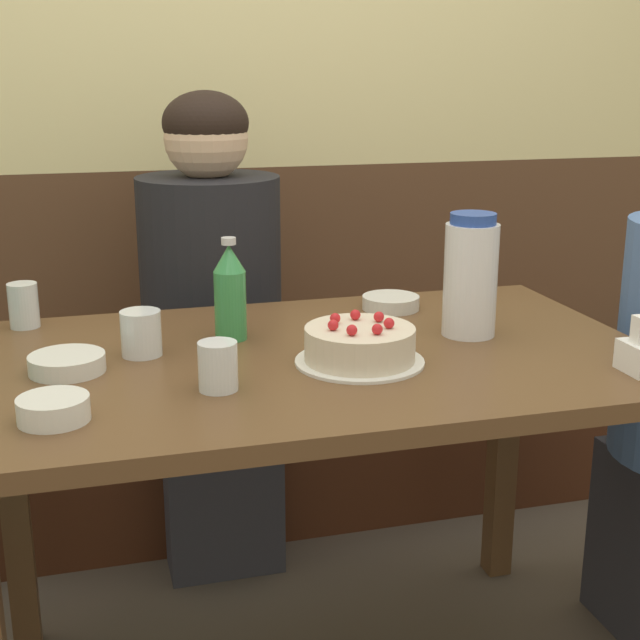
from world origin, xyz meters
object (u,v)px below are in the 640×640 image
at_px(person_grey_tee, 213,337).
at_px(soju_bottle, 230,292).
at_px(birthday_cake, 360,345).
at_px(water_pitcher, 471,276).
at_px(bench_seat, 241,448).
at_px(bowl_soup_white, 53,409).
at_px(glass_tumbler_short, 24,305).
at_px(bowl_side_dish, 391,302).
at_px(glass_shot_small, 141,333).
at_px(bowl_rice_small, 67,363).
at_px(glass_water_tall, 218,366).

bearing_deg(person_grey_tee, soju_bottle, -4.33).
bearing_deg(birthday_cake, water_pitcher, 23.07).
xyz_separation_m(bench_seat, birthday_cake, (0.07, -0.91, 0.59)).
bearing_deg(bowl_soup_white, soju_bottle, 46.23).
height_order(birthday_cake, glass_tumbler_short, glass_tumbler_short).
height_order(soju_bottle, bowl_side_dish, soju_bottle).
bearing_deg(bowl_soup_white, glass_shot_small, 61.84).
height_order(bowl_soup_white, glass_tumbler_short, glass_tumbler_short).
bearing_deg(person_grey_tee, bowl_side_dish, 41.73).
xyz_separation_m(bowl_side_dish, glass_shot_small, (-0.57, -0.19, 0.03)).
height_order(birthday_cake, glass_shot_small, birthday_cake).
xyz_separation_m(bench_seat, glass_tumbler_short, (-0.54, -0.50, 0.60)).
bearing_deg(bowl_side_dish, glass_tumbler_short, 174.97).
bearing_deg(bowl_rice_small, bowl_soup_white, -95.15).
xyz_separation_m(bowl_rice_small, glass_shot_small, (0.14, 0.06, 0.03)).
bearing_deg(glass_shot_small, water_pitcher, -3.52).
height_order(soju_bottle, glass_tumbler_short, soju_bottle).
relative_size(bench_seat, glass_tumbler_short, 26.29).
bearing_deg(bench_seat, bowl_soup_white, -114.39).
height_order(water_pitcher, soju_bottle, water_pitcher).
relative_size(bench_seat, water_pitcher, 9.91).
distance_m(soju_bottle, glass_water_tall, 0.30).
bearing_deg(soju_bottle, birthday_cake, -46.77).
xyz_separation_m(birthday_cake, bowl_side_dish, (0.19, 0.35, -0.02)).
distance_m(water_pitcher, person_grey_tee, 0.81).
xyz_separation_m(birthday_cake, glass_tumbler_short, (-0.61, 0.42, 0.01)).
relative_size(bench_seat, bowl_rice_small, 18.24).
height_order(soju_bottle, glass_water_tall, soju_bottle).
bearing_deg(bowl_rice_small, bench_seat, 60.89).
bearing_deg(bowl_soup_white, person_grey_tee, 66.59).
xyz_separation_m(water_pitcher, glass_water_tall, (-0.55, -0.19, -0.08)).
bearing_deg(soju_bottle, bowl_rice_small, -158.98).
xyz_separation_m(birthday_cake, soju_bottle, (-0.20, 0.22, 0.06)).
relative_size(water_pitcher, soju_bottle, 1.21).
relative_size(bowl_rice_small, person_grey_tee, 0.11).
distance_m(bowl_side_dish, glass_shot_small, 0.60).
bearing_deg(person_grey_tee, bowl_rice_small, -29.09).
xyz_separation_m(soju_bottle, bowl_side_dish, (0.39, 0.13, -0.08)).
height_order(bowl_rice_small, glass_water_tall, glass_water_tall).
distance_m(bench_seat, birthday_cake, 1.09).
bearing_deg(glass_water_tall, glass_tumbler_short, 124.22).
distance_m(bowl_side_dish, glass_water_tall, 0.62).
relative_size(birthday_cake, glass_tumbler_short, 2.55).
distance_m(bowl_side_dish, glass_tumbler_short, 0.80).
xyz_separation_m(water_pitcher, soju_bottle, (-0.47, 0.10, -0.02)).
bearing_deg(bowl_side_dish, glass_water_tall, -137.88).
relative_size(glass_tumbler_short, person_grey_tee, 0.08).
relative_size(bowl_soup_white, glass_tumbler_short, 1.18).
distance_m(birthday_cake, glass_shot_small, 0.41).
height_order(bench_seat, glass_water_tall, glass_water_tall).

